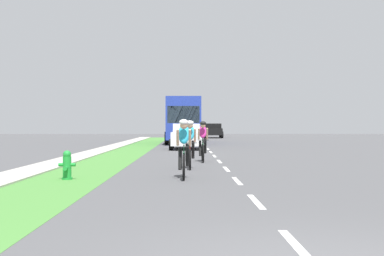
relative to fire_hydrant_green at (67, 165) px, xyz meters
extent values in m
plane|color=#4C4C4F|center=(4.41, 11.40, -0.37)|extent=(120.00, 120.00, 0.00)
cube|color=#478438|center=(0.00, 11.40, -0.37)|extent=(2.14, 70.00, 0.01)
cube|color=#B2ADA3|center=(-1.69, 11.40, -0.37)|extent=(1.24, 70.00, 0.10)
cube|color=white|center=(4.41, -7.35, -0.37)|extent=(0.12, 1.80, 0.01)
cube|color=white|center=(4.41, -3.85, -0.37)|extent=(0.12, 1.80, 0.01)
cube|color=white|center=(4.41, -0.35, -0.37)|extent=(0.12, 1.80, 0.01)
cube|color=white|center=(4.41, 3.15, -0.37)|extent=(0.12, 1.80, 0.01)
cube|color=white|center=(4.41, 6.65, -0.37)|extent=(0.12, 1.80, 0.01)
cube|color=white|center=(4.41, 10.15, -0.37)|extent=(0.12, 1.80, 0.01)
cube|color=white|center=(4.41, 13.65, -0.37)|extent=(0.12, 1.80, 0.01)
cube|color=white|center=(4.41, 17.15, -0.37)|extent=(0.12, 1.80, 0.01)
cube|color=white|center=(4.41, 20.65, -0.37)|extent=(0.12, 1.80, 0.01)
cube|color=white|center=(4.41, 24.15, -0.37)|extent=(0.12, 1.80, 0.01)
cube|color=white|center=(4.41, 27.65, -0.37)|extent=(0.12, 1.80, 0.01)
cube|color=white|center=(4.41, 31.15, -0.37)|extent=(0.12, 1.80, 0.01)
cube|color=white|center=(4.41, 34.65, -0.37)|extent=(0.12, 1.80, 0.01)
cube|color=white|center=(4.41, 38.15, -0.37)|extent=(0.12, 1.80, 0.01)
cube|color=white|center=(4.41, 41.65, -0.37)|extent=(0.12, 1.80, 0.01)
cylinder|color=#1E8C33|center=(0.00, 0.01, -0.34)|extent=(0.28, 0.27, 0.06)
cylinder|color=#1E8C33|center=(0.00, 0.01, -0.04)|extent=(0.22, 0.22, 0.55)
sphere|color=#1E8C33|center=(0.00, 0.01, 0.29)|extent=(0.21, 0.21, 0.21)
cylinder|color=#1E8C33|center=(-0.16, 0.01, 0.02)|extent=(0.12, 0.09, 0.09)
cylinder|color=#1E8C33|center=(0.16, 0.01, 0.02)|extent=(0.12, 0.09, 0.09)
cylinder|color=#1E8C33|center=(0.00, -0.16, -0.06)|extent=(0.11, 0.14, 0.11)
torus|color=black|center=(3.05, 0.81, -0.03)|extent=(0.06, 0.68, 0.68)
torus|color=black|center=(3.05, -0.23, -0.03)|extent=(0.06, 0.68, 0.68)
cylinder|color=#194C2D|center=(3.05, 0.19, 0.15)|extent=(0.04, 0.59, 0.43)
cylinder|color=#194C2D|center=(3.05, 0.47, 0.25)|extent=(0.04, 0.04, 0.55)
cylinder|color=#194C2D|center=(3.05, 0.24, 0.48)|extent=(0.03, 0.55, 0.03)
cylinder|color=black|center=(3.05, -0.21, 0.49)|extent=(0.42, 0.02, 0.02)
ellipsoid|color=#26A5CC|center=(3.05, 0.31, 0.81)|extent=(0.30, 0.54, 0.63)
sphere|color=tan|center=(3.05, 0.03, 1.05)|extent=(0.20, 0.20, 0.20)
ellipsoid|color=white|center=(3.05, 0.03, 1.13)|extent=(0.24, 0.28, 0.16)
cylinder|color=tan|center=(2.89, 0.03, 0.73)|extent=(0.07, 0.26, 0.45)
cylinder|color=tan|center=(3.21, 0.03, 0.73)|extent=(0.07, 0.26, 0.45)
cylinder|color=black|center=(2.95, 0.39, 0.15)|extent=(0.10, 0.30, 0.60)
cylinder|color=black|center=(3.15, 0.34, 0.25)|extent=(0.10, 0.25, 0.61)
torus|color=black|center=(3.24, 3.92, -0.03)|extent=(0.06, 0.68, 0.68)
torus|color=black|center=(3.24, 2.88, -0.03)|extent=(0.06, 0.68, 0.68)
cylinder|color=red|center=(3.24, 3.30, 0.15)|extent=(0.04, 0.59, 0.43)
cylinder|color=red|center=(3.24, 3.58, 0.25)|extent=(0.04, 0.04, 0.55)
cylinder|color=red|center=(3.24, 3.35, 0.48)|extent=(0.03, 0.55, 0.03)
cylinder|color=black|center=(3.24, 2.90, 0.49)|extent=(0.42, 0.02, 0.02)
ellipsoid|color=#26A5CC|center=(3.24, 3.42, 0.81)|extent=(0.30, 0.54, 0.63)
sphere|color=tan|center=(3.24, 3.14, 1.05)|extent=(0.20, 0.20, 0.20)
ellipsoid|color=white|center=(3.24, 3.14, 1.13)|extent=(0.24, 0.28, 0.16)
cylinder|color=tan|center=(3.08, 3.14, 0.73)|extent=(0.07, 0.26, 0.45)
cylinder|color=tan|center=(3.40, 3.14, 0.73)|extent=(0.07, 0.26, 0.45)
cylinder|color=black|center=(3.14, 3.50, 0.15)|extent=(0.10, 0.30, 0.60)
cylinder|color=black|center=(3.34, 3.45, 0.25)|extent=(0.10, 0.25, 0.61)
torus|color=black|center=(3.76, 7.02, -0.03)|extent=(0.06, 0.68, 0.68)
torus|color=black|center=(3.76, 5.98, -0.03)|extent=(0.06, 0.68, 0.68)
cylinder|color=#194C2D|center=(3.76, 6.40, 0.15)|extent=(0.04, 0.59, 0.43)
cylinder|color=#194C2D|center=(3.76, 6.68, 0.25)|extent=(0.04, 0.04, 0.55)
cylinder|color=#194C2D|center=(3.76, 6.45, 0.48)|extent=(0.03, 0.55, 0.03)
cylinder|color=black|center=(3.76, 6.00, 0.49)|extent=(0.42, 0.02, 0.02)
ellipsoid|color=#CC2D8C|center=(3.76, 6.52, 0.81)|extent=(0.30, 0.54, 0.63)
sphere|color=tan|center=(3.76, 6.24, 1.05)|extent=(0.20, 0.20, 0.20)
ellipsoid|color=black|center=(3.76, 6.24, 1.13)|extent=(0.24, 0.28, 0.16)
cylinder|color=tan|center=(3.60, 6.24, 0.73)|extent=(0.07, 0.26, 0.45)
cylinder|color=tan|center=(3.92, 6.24, 0.73)|extent=(0.07, 0.26, 0.45)
cylinder|color=black|center=(3.66, 6.60, 0.15)|extent=(0.10, 0.30, 0.60)
cylinder|color=black|center=(3.86, 6.55, 0.25)|extent=(0.10, 0.25, 0.61)
cube|color=silver|center=(3.11, 17.04, 0.27)|extent=(1.76, 4.30, 0.76)
cube|color=silver|center=(3.11, 17.19, 0.89)|extent=(1.55, 2.24, 0.52)
cube|color=#1E2833|center=(3.11, 16.22, 0.87)|extent=(1.44, 0.08, 0.44)
cylinder|color=black|center=(2.23, 15.71, -0.05)|extent=(0.22, 0.64, 0.64)
cylinder|color=black|center=(3.99, 15.71, -0.05)|extent=(0.22, 0.64, 0.64)
cylinder|color=black|center=(2.23, 18.37, -0.05)|extent=(0.22, 0.64, 0.64)
cylinder|color=black|center=(3.99, 18.37, -0.05)|extent=(0.22, 0.64, 0.64)
cube|color=#23389E|center=(2.91, 27.83, 1.56)|extent=(2.50, 11.60, 3.10)
cube|color=#1E2833|center=(2.91, 27.83, 1.96)|extent=(2.52, 10.67, 0.64)
cube|color=#1E2833|center=(2.91, 22.06, 1.81)|extent=(2.25, 0.06, 1.20)
cylinder|color=black|center=(1.66, 24.06, 0.11)|extent=(0.28, 0.96, 0.96)
cylinder|color=black|center=(4.16, 24.06, 0.11)|extent=(0.28, 0.96, 0.96)
cylinder|color=black|center=(1.66, 31.02, 0.11)|extent=(0.28, 0.96, 0.96)
cylinder|color=black|center=(4.16, 31.02, 0.11)|extent=(0.28, 0.96, 0.96)
cube|color=black|center=(6.12, 44.82, 0.35)|extent=(1.96, 5.10, 0.76)
cube|color=black|center=(6.12, 44.06, 0.95)|extent=(1.80, 1.78, 0.64)
cube|color=#1E2833|center=(6.12, 43.35, 0.93)|extent=(1.67, 0.08, 0.52)
cube|color=black|center=(5.22, 45.84, 0.65)|extent=(0.08, 2.81, 0.40)
cube|color=black|center=(7.02, 45.84, 0.65)|extent=(0.08, 2.81, 0.40)
cube|color=black|center=(6.12, 47.33, 0.65)|extent=(1.80, 0.08, 0.40)
cylinder|color=black|center=(5.14, 43.29, 0.01)|extent=(0.26, 0.76, 0.76)
cylinder|color=black|center=(7.10, 43.29, 0.01)|extent=(0.26, 0.76, 0.76)
cylinder|color=black|center=(5.14, 46.35, 0.01)|extent=(0.26, 0.76, 0.76)
cylinder|color=black|center=(7.10, 46.35, 0.01)|extent=(0.26, 0.76, 0.76)
cube|color=red|center=(3.11, 57.48, 0.44)|extent=(1.90, 4.70, 1.00)
cube|color=red|center=(3.11, 57.68, 1.16)|extent=(1.71, 2.91, 0.52)
cube|color=#1E2833|center=(3.11, 56.42, 1.04)|extent=(1.56, 0.08, 0.44)
cylinder|color=black|center=(2.16, 56.07, -0.01)|extent=(0.25, 0.72, 0.72)
cylinder|color=black|center=(4.06, 56.07, -0.01)|extent=(0.25, 0.72, 0.72)
cylinder|color=black|center=(2.16, 58.89, -0.01)|extent=(0.25, 0.72, 0.72)
cylinder|color=black|center=(4.06, 58.89, -0.01)|extent=(0.25, 0.72, 0.72)
camera|label=1|loc=(3.12, -13.25, 1.04)|focal=47.44mm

